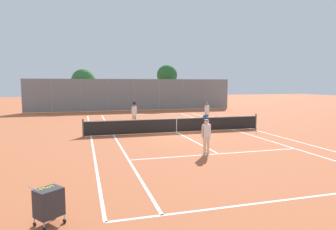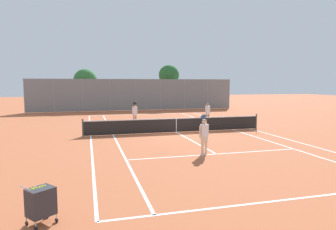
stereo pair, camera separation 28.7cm
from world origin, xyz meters
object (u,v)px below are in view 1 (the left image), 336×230
(player_far_left, at_px, (134,112))
(loose_tennis_ball_0, at_px, (179,120))
(tree_behind_right, at_px, (167,76))
(tennis_net, at_px, (177,125))
(tree_behind_left, at_px, (83,81))
(ball_cart, at_px, (49,202))
(player_near_side, at_px, (206,134))
(loose_tennis_ball_1, at_px, (257,133))
(player_far_right, at_px, (207,111))

(player_far_left, height_order, loose_tennis_ball_0, player_far_left)
(loose_tennis_ball_0, relative_size, tree_behind_right, 0.01)
(tennis_net, height_order, tree_behind_left, tree_behind_left)
(ball_cart, height_order, tree_behind_left, tree_behind_left)
(ball_cart, xyz_separation_m, player_near_side, (6.19, 5.46, 0.40))
(player_far_left, bearing_deg, loose_tennis_ball_1, -46.77)
(loose_tennis_ball_1, xyz_separation_m, tree_behind_right, (-0.14, 20.87, 4.18))
(ball_cart, distance_m, loose_tennis_ball_1, 15.02)
(player_near_side, bearing_deg, loose_tennis_ball_0, 77.67)
(player_far_right, bearing_deg, player_far_left, 174.53)
(tree_behind_right, bearing_deg, player_near_side, -101.61)
(ball_cart, distance_m, tree_behind_right, 32.78)
(loose_tennis_ball_0, bearing_deg, tree_behind_left, 122.71)
(ball_cart, xyz_separation_m, player_far_left, (4.77, 16.80, 0.40))
(player_far_left, height_order, player_far_right, player_far_left)
(loose_tennis_ball_1, bearing_deg, tree_behind_left, 117.43)
(tree_behind_right, bearing_deg, loose_tennis_ball_1, -89.61)
(player_far_left, relative_size, tree_behind_left, 0.36)
(loose_tennis_ball_1, bearing_deg, player_far_right, 95.46)
(tennis_net, distance_m, tree_behind_right, 19.77)
(tennis_net, relative_size, loose_tennis_ball_1, 181.82)
(player_far_right, xyz_separation_m, tree_behind_right, (0.49, 14.31, 3.31))
(player_near_side, height_order, loose_tennis_ball_0, player_near_side)
(tennis_net, distance_m, player_far_left, 5.51)
(player_far_left, distance_m, loose_tennis_ball_1, 9.84)
(player_far_left, relative_size, tree_behind_right, 0.32)
(player_near_side, relative_size, tree_behind_left, 0.36)
(tennis_net, relative_size, ball_cart, 12.47)
(tree_behind_left, bearing_deg, tree_behind_right, 2.18)
(ball_cart, relative_size, player_near_side, 0.54)
(loose_tennis_ball_0, bearing_deg, ball_cart, -116.63)
(ball_cart, bearing_deg, player_far_right, 56.21)
(player_near_side, bearing_deg, ball_cart, -138.60)
(player_near_side, distance_m, player_far_right, 11.73)
(loose_tennis_ball_0, bearing_deg, loose_tennis_ball_1, -71.86)
(player_far_left, relative_size, loose_tennis_ball_1, 26.88)
(tree_behind_left, bearing_deg, loose_tennis_ball_1, -62.57)
(player_far_right, relative_size, loose_tennis_ball_0, 24.24)
(loose_tennis_ball_0, relative_size, loose_tennis_ball_1, 1.00)
(player_near_side, height_order, loose_tennis_ball_1, player_near_side)
(player_near_side, distance_m, player_far_left, 11.43)
(tree_behind_left, relative_size, tree_behind_right, 0.88)
(player_far_right, distance_m, loose_tennis_ball_0, 2.62)
(player_far_left, xyz_separation_m, tree_behind_right, (6.57, 13.72, 3.29))
(tennis_net, distance_m, player_near_side, 6.25)
(tennis_net, xyz_separation_m, tree_behind_right, (4.61, 18.86, 3.71))
(ball_cart, height_order, loose_tennis_ball_0, ball_cart)
(ball_cart, xyz_separation_m, tree_behind_right, (11.34, 30.53, 3.68))
(player_far_right, relative_size, loose_tennis_ball_1, 24.24)
(player_far_right, bearing_deg, tree_behind_left, 125.71)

